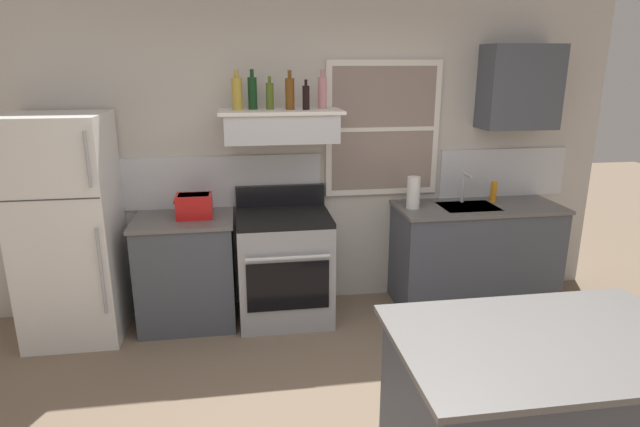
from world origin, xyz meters
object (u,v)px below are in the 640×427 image
object	(u,v)px
bottle_olive_oil_square	(270,95)
paper_towel_roll	(413,193)
refrigerator	(69,229)
kitchen_island	(539,424)
bottle_dark_green_wine	(252,93)
toaster	(194,206)
bottle_balsamic_dark	(306,97)
stove_range	(284,266)
bottle_amber_wine	(290,93)
bottle_rose_pink	(322,92)
bottle_champagne_gold_foil	(237,93)
dish_soap_bottle	(493,192)

from	to	relation	value
bottle_olive_oil_square	paper_towel_roll	world-z (taller)	bottle_olive_oil_square
refrigerator	kitchen_island	world-z (taller)	refrigerator
bottle_dark_green_wine	paper_towel_roll	distance (m)	1.56
refrigerator	paper_towel_roll	distance (m)	2.76
refrigerator	toaster	world-z (taller)	refrigerator
bottle_olive_oil_square	bottle_balsamic_dark	bearing A→B (deg)	-16.82
bottle_olive_oil_square	kitchen_island	xyz separation A→B (m)	(1.09, -2.31, -1.39)
bottle_balsamic_dark	kitchen_island	world-z (taller)	bottle_balsamic_dark
refrigerator	stove_range	bearing A→B (deg)	0.80
bottle_amber_wine	bottle_balsamic_dark	world-z (taller)	bottle_amber_wine
bottle_dark_green_wine	bottle_olive_oil_square	size ratio (longest dim) A/B	1.21
bottle_dark_green_wine	bottle_rose_pink	size ratio (longest dim) A/B	1.01
bottle_olive_oil_square	bottle_rose_pink	xyz separation A→B (m)	(0.42, 0.01, 0.02)
bottle_champagne_gold_foil	toaster	bearing A→B (deg)	-168.63
bottle_olive_oil_square	paper_towel_roll	xyz separation A→B (m)	(1.18, -0.10, -0.81)
dish_soap_bottle	kitchen_island	distance (m)	2.53
bottle_olive_oil_square	refrigerator	bearing A→B (deg)	-174.31
bottle_olive_oil_square	bottle_dark_green_wine	bearing A→B (deg)	173.86
bottle_champagne_gold_foil	bottle_olive_oil_square	bearing A→B (deg)	6.98
bottle_champagne_gold_foil	dish_soap_bottle	distance (m)	2.38
refrigerator	bottle_dark_green_wine	xyz separation A→B (m)	(1.44, 0.17, 1.00)
stove_range	bottle_balsamic_dark	size ratio (longest dim) A/B	4.72
bottle_rose_pink	dish_soap_bottle	distance (m)	1.77
paper_towel_roll	bottle_amber_wine	bearing A→B (deg)	177.41
refrigerator	bottle_rose_pink	bearing A→B (deg)	4.79
refrigerator	bottle_champagne_gold_foil	distance (m)	1.66
bottle_amber_wine	bottle_balsamic_dark	size ratio (longest dim) A/B	1.30
refrigerator	toaster	size ratio (longest dim) A/B	5.88
kitchen_island	dish_soap_bottle	bearing A→B (deg)	69.49
bottle_dark_green_wine	bottle_balsamic_dark	world-z (taller)	bottle_dark_green_wine
toaster	dish_soap_bottle	world-z (taller)	toaster
bottle_amber_wine	paper_towel_roll	distance (m)	1.32
bottle_rose_pink	kitchen_island	world-z (taller)	bottle_rose_pink
bottle_dark_green_wine	bottle_amber_wine	xyz separation A→B (m)	(0.29, -0.06, -0.00)
toaster	bottle_olive_oil_square	xyz separation A→B (m)	(0.63, 0.11, 0.84)
bottle_champagne_gold_foil	dish_soap_bottle	xyz separation A→B (m)	(2.21, 0.03, -0.87)
bottle_olive_oil_square	bottle_amber_wine	distance (m)	0.16
stove_range	dish_soap_bottle	size ratio (longest dim) A/B	6.06
toaster	paper_towel_roll	world-z (taller)	paper_towel_roll
refrigerator	bottle_dark_green_wine	distance (m)	1.76
bottle_balsamic_dark	bottle_rose_pink	world-z (taller)	bottle_rose_pink
bottle_olive_oil_square	bottle_balsamic_dark	world-z (taller)	bottle_olive_oil_square
stove_range	bottle_rose_pink	world-z (taller)	bottle_rose_pink
dish_soap_bottle	bottle_rose_pink	bearing A→B (deg)	179.76
toaster	bottle_amber_wine	xyz separation A→B (m)	(0.78, 0.06, 0.86)
bottle_balsamic_dark	paper_towel_roll	world-z (taller)	bottle_balsamic_dark
paper_towel_roll	bottle_champagne_gold_foil	bearing A→B (deg)	177.40
toaster	bottle_rose_pink	world-z (taller)	bottle_rose_pink
bottle_dark_green_wine	toaster	bearing A→B (deg)	-166.24
stove_range	kitchen_island	world-z (taller)	stove_range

